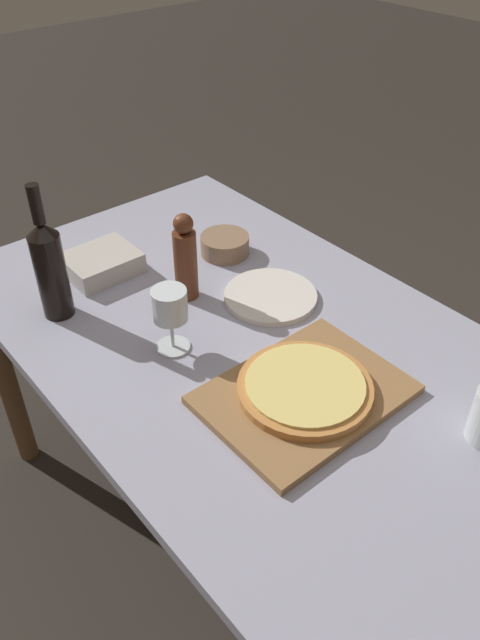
{
  "coord_description": "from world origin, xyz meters",
  "views": [
    {
      "loc": [
        -0.7,
        -0.79,
        1.61
      ],
      "look_at": [
        -0.03,
        0.03,
        0.78
      ],
      "focal_mm": 35.0,
      "sensor_mm": 36.0,
      "label": 1
    }
  ],
  "objects_px": {
    "pepper_mill": "(185,259)",
    "small_bowl": "(225,245)",
    "pizza": "(305,387)",
    "wine_glass": "(170,308)",
    "wine_bottle": "(50,267)"
  },
  "relations": [
    {
      "from": "pizza",
      "to": "wine_glass",
      "type": "distance_m",
      "value": 0.32
    },
    {
      "from": "wine_bottle",
      "to": "wine_glass",
      "type": "bearing_deg",
      "value": -64.2
    },
    {
      "from": "small_bowl",
      "to": "wine_bottle",
      "type": "bearing_deg",
      "value": 174.82
    },
    {
      "from": "wine_bottle",
      "to": "small_bowl",
      "type": "height_order",
      "value": "wine_bottle"
    },
    {
      "from": "pepper_mill",
      "to": "pizza",
      "type": "bearing_deg",
      "value": -93.73
    },
    {
      "from": "wine_bottle",
      "to": "pepper_mill",
      "type": "bearing_deg",
      "value": -26.33
    },
    {
      "from": "pepper_mill",
      "to": "small_bowl",
      "type": "xyz_separation_m",
      "value": [
        0.19,
        0.09,
        -0.08
      ]
    },
    {
      "from": "pizza",
      "to": "wine_bottle",
      "type": "distance_m",
      "value": 0.63
    },
    {
      "from": "pizza",
      "to": "wine_bottle",
      "type": "height_order",
      "value": "wine_bottle"
    },
    {
      "from": "pizza",
      "to": "pepper_mill",
      "type": "bearing_deg",
      "value": 86.27
    },
    {
      "from": "wine_glass",
      "to": "small_bowl",
      "type": "relative_size",
      "value": 1.18
    },
    {
      "from": "pepper_mill",
      "to": "wine_glass",
      "type": "distance_m",
      "value": 0.2
    },
    {
      "from": "pizza",
      "to": "pepper_mill",
      "type": "height_order",
      "value": "pepper_mill"
    },
    {
      "from": "pepper_mill",
      "to": "small_bowl",
      "type": "relative_size",
      "value": 1.71
    },
    {
      "from": "wine_glass",
      "to": "small_bowl",
      "type": "height_order",
      "value": "wine_glass"
    }
  ]
}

